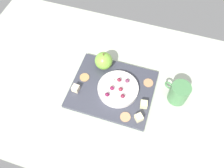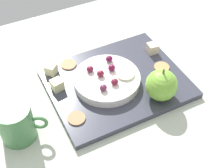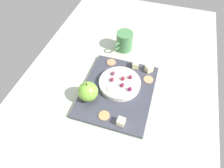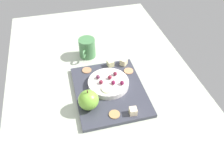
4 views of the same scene
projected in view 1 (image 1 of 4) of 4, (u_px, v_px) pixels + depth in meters
The scene contains 19 objects.
table at pixel (118, 90), 102.40cm from camera, with size 148.04×84.03×3.54cm, color #B0B9A5.
platter at pixel (112, 89), 99.80cm from camera, with size 35.05×28.68×1.64cm, color #373945.
serving_dish at pixel (118, 89), 97.62cm from camera, with size 17.36×17.36×2.30cm, color white.
apple_whole at pixel (104, 61), 101.60cm from camera, with size 7.95×7.95×7.95cm, color #76B139.
apple_stem at pixel (103, 54), 97.65cm from camera, with size 0.50×0.50×1.20cm, color brown.
cheese_cube_0 at pixel (139, 118), 90.72cm from camera, with size 2.79×2.79×2.79cm, color beige.
cheese_cube_1 at pixel (144, 104), 93.65cm from camera, with size 2.79×2.79×2.79cm, color beige.
cheese_cube_2 at pixel (76, 88), 97.47cm from camera, with size 2.79×2.79×2.79cm, color beige.
cracker_0 at pixel (125, 117), 92.14cm from camera, with size 4.25×4.25×0.40cm, color tan.
cracker_1 at pixel (148, 83), 100.23cm from camera, with size 4.25×4.25×0.40cm, color tan.
cracker_2 at pixel (84, 77), 101.64cm from camera, with size 4.25×4.25×0.40cm, color tan.
grape_0 at pixel (107, 95), 93.97cm from camera, with size 1.88×1.69×1.69cm, color maroon.
grape_1 at pixel (121, 89), 95.23cm from camera, with size 1.88×1.69×1.70cm, color maroon.
grape_2 at pixel (112, 88), 95.45cm from camera, with size 1.88×1.69×1.77cm, color maroon.
grape_3 at pixel (127, 81), 97.35cm from camera, with size 1.88×1.69×1.65cm, color #612844.
grape_4 at pixel (119, 80), 97.59cm from camera, with size 1.88×1.69×1.63cm, color maroon.
grape_5 at pixel (123, 96), 93.67cm from camera, with size 1.88×1.69×1.62cm, color maroon.
apple_slice_0 at pixel (109, 80), 98.03cm from camera, with size 4.73×4.73×0.60cm, color beige.
cup at pixel (179, 93), 94.47cm from camera, with size 10.62×7.98×9.44cm.
Camera 1 is at (-12.51, 47.79, 91.54)cm, focal length 36.78 mm.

